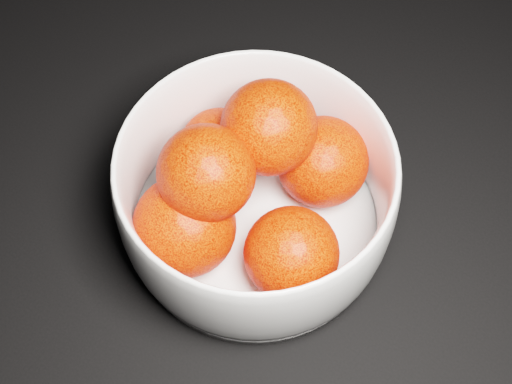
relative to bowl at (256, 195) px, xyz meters
The scene contains 2 objects.
bowl is the anchor object (origin of this frame).
orange_pile 0.01m from the bowl, behind, with size 0.18×0.20×0.12m.
Camera 1 is at (-0.08, -0.15, 0.56)m, focal length 50.00 mm.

